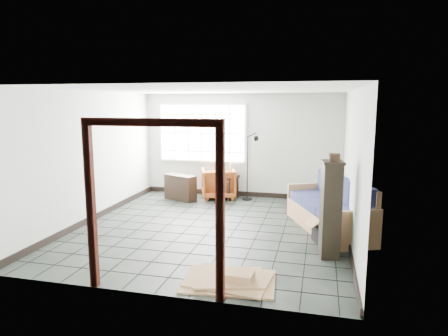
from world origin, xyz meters
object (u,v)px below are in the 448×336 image
(armchair, at_px, (218,182))
(tall_shelf, at_px, (331,209))
(side_table, at_px, (226,180))
(futon_sofa, at_px, (332,211))

(armchair, xyz_separation_m, tall_shelf, (2.65, -3.33, 0.35))
(side_table, height_order, tall_shelf, tall_shelf)
(futon_sofa, xyz_separation_m, tall_shelf, (-0.06, -1.38, 0.41))
(tall_shelf, bearing_deg, side_table, 118.10)
(futon_sofa, xyz_separation_m, side_table, (-2.52, 1.95, 0.12))
(tall_shelf, bearing_deg, armchair, 120.17)
(futon_sofa, relative_size, tall_shelf, 1.58)
(armchair, distance_m, side_table, 0.20)
(futon_sofa, relative_size, side_table, 3.65)
(armchair, height_order, tall_shelf, tall_shelf)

